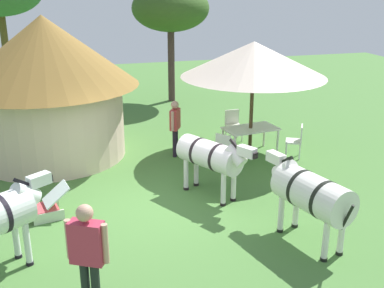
{
  "coord_description": "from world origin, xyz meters",
  "views": [
    {
      "loc": [
        -1.69,
        -9.05,
        4.61
      ],
      "look_at": [
        1.14,
        0.84,
        1.0
      ],
      "focal_mm": 44.22,
      "sensor_mm": 36.0,
      "label": 1
    }
  ],
  "objects_px": {
    "shade_umbrella": "(254,59)",
    "striped_lounge_chair": "(49,205)",
    "acacia_tree_far_lawn": "(170,9)",
    "patio_chair_east_end": "(233,123)",
    "zebra_by_umbrella": "(310,193)",
    "guest_beside_umbrella": "(175,123)",
    "patio_chair_near_hut": "(225,148)",
    "standing_watcher": "(88,251)",
    "zebra_nearest_camera": "(211,156)",
    "patio_dining_table": "(251,131)",
    "patio_chair_near_lawn": "(297,139)",
    "thatched_hut": "(47,81)"
  },
  "relations": [
    {
      "from": "shade_umbrella",
      "to": "striped_lounge_chair",
      "type": "distance_m",
      "value": 6.31
    },
    {
      "from": "striped_lounge_chair",
      "to": "acacia_tree_far_lawn",
      "type": "distance_m",
      "value": 10.51
    },
    {
      "from": "patio_chair_east_end",
      "to": "zebra_by_umbrella",
      "type": "xyz_separation_m",
      "value": [
        -0.77,
        -5.91,
        0.46
      ]
    },
    {
      "from": "guest_beside_umbrella",
      "to": "striped_lounge_chair",
      "type": "xyz_separation_m",
      "value": [
        -3.33,
        -2.68,
        -0.68
      ]
    },
    {
      "from": "patio_chair_near_hut",
      "to": "patio_chair_east_end",
      "type": "xyz_separation_m",
      "value": [
        0.98,
        2.02,
        0.0
      ]
    },
    {
      "from": "standing_watcher",
      "to": "zebra_nearest_camera",
      "type": "height_order",
      "value": "standing_watcher"
    },
    {
      "from": "shade_umbrella",
      "to": "striped_lounge_chair",
      "type": "bearing_deg",
      "value": -156.64
    },
    {
      "from": "shade_umbrella",
      "to": "striped_lounge_chair",
      "type": "relative_size",
      "value": 4.35
    },
    {
      "from": "patio_chair_east_end",
      "to": "zebra_nearest_camera",
      "type": "bearing_deg",
      "value": 61.02
    },
    {
      "from": "patio_chair_near_hut",
      "to": "acacia_tree_far_lawn",
      "type": "distance_m",
      "value": 7.85
    },
    {
      "from": "patio_dining_table",
      "to": "patio_chair_near_hut",
      "type": "bearing_deg",
      "value": -143.0
    },
    {
      "from": "zebra_nearest_camera",
      "to": "acacia_tree_far_lawn",
      "type": "distance_m",
      "value": 9.24
    },
    {
      "from": "patio_chair_near_hut",
      "to": "shade_umbrella",
      "type": "bearing_deg",
      "value": 90.0
    },
    {
      "from": "shade_umbrella",
      "to": "zebra_by_umbrella",
      "type": "xyz_separation_m",
      "value": [
        -0.8,
        -4.65,
        -1.64
      ]
    },
    {
      "from": "patio_chair_near_lawn",
      "to": "patio_chair_east_end",
      "type": "distance_m",
      "value": 2.2
    },
    {
      "from": "standing_watcher",
      "to": "striped_lounge_chair",
      "type": "bearing_deg",
      "value": 129.21
    },
    {
      "from": "zebra_by_umbrella",
      "to": "acacia_tree_far_lawn",
      "type": "relative_size",
      "value": 0.48
    },
    {
      "from": "patio_chair_east_end",
      "to": "striped_lounge_chair",
      "type": "bearing_deg",
      "value": 32.44
    },
    {
      "from": "zebra_nearest_camera",
      "to": "acacia_tree_far_lawn",
      "type": "relative_size",
      "value": 0.44
    },
    {
      "from": "patio_chair_east_end",
      "to": "acacia_tree_far_lawn",
      "type": "relative_size",
      "value": 0.2
    },
    {
      "from": "thatched_hut",
      "to": "standing_watcher",
      "type": "bearing_deg",
      "value": -86.27
    },
    {
      "from": "acacia_tree_far_lawn",
      "to": "zebra_nearest_camera",
      "type": "bearing_deg",
      "value": -97.99
    },
    {
      "from": "standing_watcher",
      "to": "patio_dining_table",
      "type": "bearing_deg",
      "value": 78.51
    },
    {
      "from": "shade_umbrella",
      "to": "patio_chair_near_lawn",
      "type": "relative_size",
      "value": 4.27
    },
    {
      "from": "shade_umbrella",
      "to": "zebra_by_umbrella",
      "type": "bearing_deg",
      "value": -99.74
    },
    {
      "from": "patio_dining_table",
      "to": "patio_chair_near_lawn",
      "type": "xyz_separation_m",
      "value": [
        1.1,
        -0.62,
        -0.13
      ]
    },
    {
      "from": "thatched_hut",
      "to": "zebra_by_umbrella",
      "type": "height_order",
      "value": "thatched_hut"
    },
    {
      "from": "standing_watcher",
      "to": "striped_lounge_chair",
      "type": "height_order",
      "value": "standing_watcher"
    },
    {
      "from": "patio_chair_near_hut",
      "to": "zebra_by_umbrella",
      "type": "distance_m",
      "value": 3.92
    },
    {
      "from": "guest_beside_umbrella",
      "to": "zebra_nearest_camera",
      "type": "bearing_deg",
      "value": 33.05
    },
    {
      "from": "patio_chair_near_lawn",
      "to": "zebra_by_umbrella",
      "type": "bearing_deg",
      "value": -175.73
    },
    {
      "from": "striped_lounge_chair",
      "to": "zebra_nearest_camera",
      "type": "xyz_separation_m",
      "value": [
        3.48,
        0.02,
        0.69
      ]
    },
    {
      "from": "acacia_tree_far_lawn",
      "to": "standing_watcher",
      "type": "bearing_deg",
      "value": -108.81
    },
    {
      "from": "guest_beside_umbrella",
      "to": "zebra_by_umbrella",
      "type": "distance_m",
      "value": 5.16
    },
    {
      "from": "guest_beside_umbrella",
      "to": "zebra_nearest_camera",
      "type": "xyz_separation_m",
      "value": [
        0.15,
        -2.66,
        0.02
      ]
    },
    {
      "from": "patio_chair_near_lawn",
      "to": "standing_watcher",
      "type": "bearing_deg",
      "value": 159.84
    },
    {
      "from": "patio_dining_table",
      "to": "acacia_tree_far_lawn",
      "type": "distance_m",
      "value": 7.12
    },
    {
      "from": "patio_chair_near_lawn",
      "to": "thatched_hut",
      "type": "bearing_deg",
      "value": 102.35
    },
    {
      "from": "zebra_by_umbrella",
      "to": "acacia_tree_far_lawn",
      "type": "height_order",
      "value": "acacia_tree_far_lawn"
    },
    {
      "from": "thatched_hut",
      "to": "zebra_nearest_camera",
      "type": "distance_m",
      "value": 5.07
    },
    {
      "from": "patio_chair_near_lawn",
      "to": "guest_beside_umbrella",
      "type": "xyz_separation_m",
      "value": [
        -3.14,
        0.98,
        0.41
      ]
    },
    {
      "from": "patio_dining_table",
      "to": "patio_chair_near_lawn",
      "type": "height_order",
      "value": "patio_chair_near_lawn"
    },
    {
      "from": "zebra_by_umbrella",
      "to": "guest_beside_umbrella",
      "type": "bearing_deg",
      "value": 89.48
    },
    {
      "from": "patio_chair_near_hut",
      "to": "zebra_by_umbrella",
      "type": "height_order",
      "value": "zebra_by_umbrella"
    },
    {
      "from": "thatched_hut",
      "to": "striped_lounge_chair",
      "type": "relative_size",
      "value": 5.4
    },
    {
      "from": "standing_watcher",
      "to": "thatched_hut",
      "type": "bearing_deg",
      "value": 122.65
    },
    {
      "from": "patio_chair_near_hut",
      "to": "zebra_nearest_camera",
      "type": "distance_m",
      "value": 1.83
    },
    {
      "from": "guest_beside_umbrella",
      "to": "acacia_tree_far_lawn",
      "type": "height_order",
      "value": "acacia_tree_far_lawn"
    },
    {
      "from": "standing_watcher",
      "to": "acacia_tree_far_lawn",
      "type": "xyz_separation_m",
      "value": [
        4.12,
        12.09,
        2.47
      ]
    },
    {
      "from": "guest_beside_umbrella",
      "to": "zebra_by_umbrella",
      "type": "bearing_deg",
      "value": 43.8
    }
  ]
}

